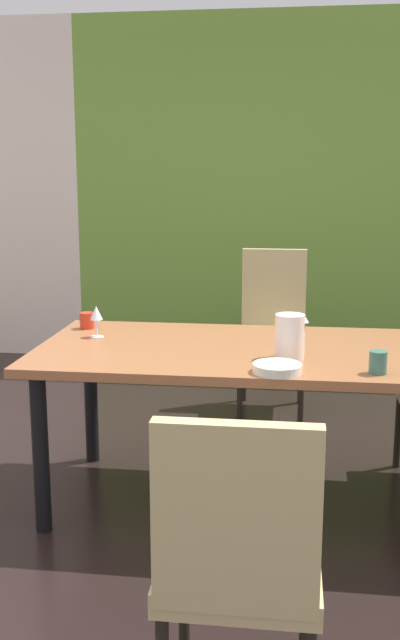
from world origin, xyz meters
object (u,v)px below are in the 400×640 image
(chair_head_far, at_px, (273,325))
(chair_head_near, at_px, (239,556))
(cup_right, at_px, (87,321))
(pitcher_rear, at_px, (290,336))
(dining_table, at_px, (258,364))
(cup_center, at_px, (378,362))
(wine_glass_west, at_px, (96,315))
(serving_bowl_near_shelf, at_px, (277,368))

(chair_head_far, height_order, chair_head_near, chair_head_far)
(cup_right, relative_size, pitcher_rear, 0.42)
(dining_table, bearing_deg, cup_center, -36.14)
(dining_table, bearing_deg, pitcher_rear, -49.73)
(dining_table, height_order, wine_glass_west, wine_glass_west)
(dining_table, distance_m, chair_head_far, 1.41)
(chair_head_near, height_order, cup_right, chair_head_near)
(chair_head_near, bearing_deg, cup_center, 65.91)
(cup_center, bearing_deg, pitcher_rear, 151.44)
(serving_bowl_near_shelf, bearing_deg, chair_head_far, 92.07)
(dining_table, relative_size, cup_right, 24.36)
(chair_head_far, height_order, pitcher_rear, chair_head_far)
(chair_head_near, distance_m, wine_glass_west, 1.74)
(chair_head_near, bearing_deg, dining_table, 90.90)
(pitcher_rear, bearing_deg, chair_head_near, -95.60)
(chair_head_near, xyz_separation_m, wine_glass_west, (-0.80, 1.51, 0.34))
(cup_center, height_order, pitcher_rear, pitcher_rear)
(cup_right, bearing_deg, pitcher_rear, -24.48)
(cup_center, bearing_deg, dining_table, 143.86)
(wine_glass_west, relative_size, serving_bowl_near_shelf, 0.78)
(wine_glass_west, xyz_separation_m, cup_center, (1.27, -0.47, -0.06))
(serving_bowl_near_shelf, xyz_separation_m, cup_right, (-0.97, 0.69, 0.02))
(serving_bowl_near_shelf, bearing_deg, wine_glass_west, 149.80)
(chair_head_far, distance_m, chair_head_near, 2.80)
(chair_head_near, xyz_separation_m, cup_right, (-0.90, 1.69, 0.27))
(chair_head_near, distance_m, cup_right, 1.94)
(chair_head_near, relative_size, pitcher_rear, 4.88)
(chair_head_far, bearing_deg, cup_right, 50.66)
(wine_glass_west, relative_size, cup_center, 1.68)
(chair_head_near, height_order, pitcher_rear, same)
(dining_table, distance_m, serving_bowl_near_shelf, 0.42)
(serving_bowl_near_shelf, distance_m, cup_center, 0.39)
(cup_right, height_order, cup_center, cup_center)
(chair_head_near, height_order, serving_bowl_near_shelf, chair_head_near)
(cup_center, bearing_deg, cup_right, 154.46)
(chair_head_near, xyz_separation_m, cup_center, (0.47, 1.04, 0.27))
(cup_right, bearing_deg, serving_bowl_near_shelf, -35.30)
(chair_head_far, height_order, cup_right, chair_head_far)
(dining_table, xyz_separation_m, cup_center, (0.49, -0.36, 0.12))
(serving_bowl_near_shelf, bearing_deg, cup_center, 5.41)
(pitcher_rear, bearing_deg, wine_glass_west, 162.90)
(cup_right, bearing_deg, chair_head_near, -62.01)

